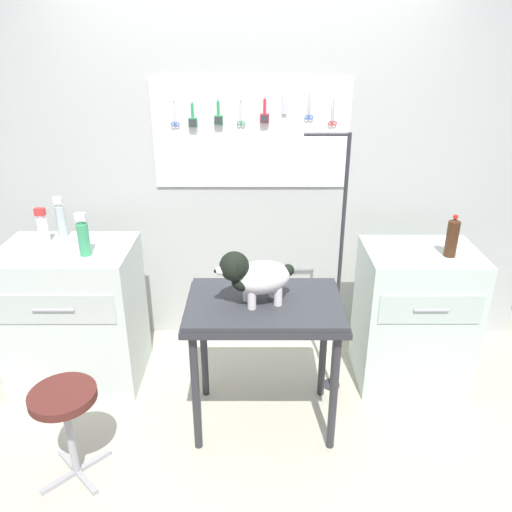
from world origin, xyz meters
The scene contains 12 objects.
ground centered at (0.00, 0.00, -0.02)m, with size 4.40×4.00×0.04m, color #B5B29D.
rear_wall_panel centered at (0.00, 1.28, 1.16)m, with size 4.00×0.11×2.30m.
grooming_table centered at (0.10, 0.29, 0.70)m, with size 0.85×0.57×0.80m.
grooming_arm centered at (0.54, 0.59, 0.77)m, with size 0.30×0.11×1.64m.
dog centered at (0.05, 0.26, 0.97)m, with size 0.42×0.27×0.31m.
counter_left centered at (-1.10, 0.71, 0.47)m, with size 0.80×0.58×0.93m.
cabinet_right centered at (1.07, 0.70, 0.46)m, with size 0.68×0.54×0.91m.
stool centered at (-0.88, -0.13, 0.43)m, with size 0.32×0.32×0.53m.
spray_bottle_tall centered at (-1.17, 0.90, 1.04)m, with size 0.06×0.06×0.26m.
spray_bottle_short centered at (-0.94, 0.61, 1.04)m, with size 0.07×0.07×0.26m.
shampoo_bottle centered at (-1.25, 0.80, 1.02)m, with size 0.07×0.07×0.22m.
soda_bottle centered at (1.20, 0.63, 1.03)m, with size 0.07×0.07×0.25m.
Camera 1 is at (0.06, -2.08, 2.11)m, focal length 35.24 mm.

